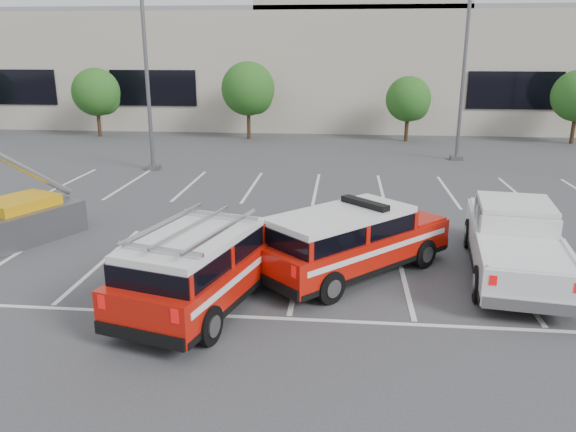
% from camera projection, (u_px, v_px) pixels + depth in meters
% --- Properties ---
extents(ground, '(120.00, 120.00, 0.00)m').
position_uv_depth(ground, '(299.00, 269.00, 14.84)').
color(ground, '#3D3D40').
rests_on(ground, ground).
extents(stall_markings, '(23.00, 15.00, 0.01)m').
position_uv_depth(stall_markings, '(309.00, 220.00, 19.13)').
color(stall_markings, silver).
rests_on(stall_markings, ground).
extents(convention_building, '(60.00, 16.99, 13.20)m').
position_uv_depth(convention_building, '(334.00, 60.00, 43.84)').
color(convention_building, beige).
rests_on(convention_building, ground).
extents(tree_left, '(3.07, 3.07, 4.42)m').
position_uv_depth(tree_left, '(98.00, 94.00, 36.46)').
color(tree_left, '#3F2B19').
rests_on(tree_left, ground).
extents(tree_mid_left, '(3.37, 3.37, 4.85)m').
position_uv_depth(tree_mid_left, '(250.00, 91.00, 35.44)').
color(tree_mid_left, '#3F2B19').
rests_on(tree_mid_left, ground).
extents(tree_mid_right, '(2.77, 2.77, 3.99)m').
position_uv_depth(tree_mid_right, '(410.00, 101.00, 34.66)').
color(tree_mid_right, '#3F2B19').
rests_on(tree_mid_right, ground).
extents(light_pole_left, '(0.90, 0.60, 10.24)m').
position_uv_depth(light_pole_left, '(146.00, 58.00, 25.54)').
color(light_pole_left, '#59595E').
rests_on(light_pole_left, ground).
extents(light_pole_mid, '(0.90, 0.60, 10.24)m').
position_uv_depth(light_pole_mid, '(465.00, 57.00, 27.94)').
color(light_pole_mid, '#59595E').
rests_on(light_pole_mid, ground).
extents(fire_chief_suv, '(5.17, 5.20, 1.89)m').
position_uv_depth(fire_chief_suv, '(351.00, 246.00, 14.35)').
color(fire_chief_suv, '#B11208').
rests_on(fire_chief_suv, ground).
extents(white_pickup, '(2.88, 6.14, 1.81)m').
position_uv_depth(white_pickup, '(514.00, 247.00, 14.37)').
color(white_pickup, silver).
rests_on(white_pickup, ground).
extents(ladder_suv, '(3.34, 5.51, 2.03)m').
position_uv_depth(ladder_suv, '(204.00, 271.00, 12.59)').
color(ladder_suv, '#B11208').
rests_on(ladder_suv, ground).
extents(utility_rig, '(3.93, 3.73, 2.92)m').
position_uv_depth(utility_rig, '(18.00, 220.00, 17.09)').
color(utility_rig, '#59595E').
rests_on(utility_rig, ground).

